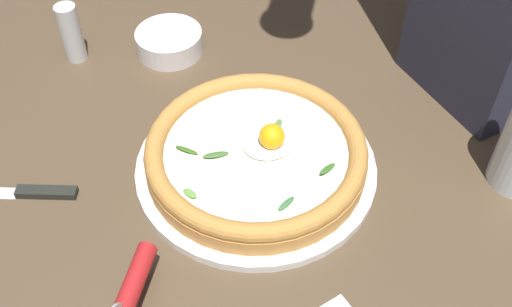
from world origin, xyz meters
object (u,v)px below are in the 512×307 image
at_px(pizza, 256,153).
at_px(table_knife, 13,192).
at_px(pizza_cutter, 128,298).
at_px(pepper_shaker, 71,33).
at_px(side_bowl, 169,42).

bearing_deg(pizza, table_knife, -22.62).
bearing_deg(table_knife, pizza_cutter, 105.96).
xyz_separation_m(table_knife, pepper_shaker, (-0.16, -0.22, 0.04)).
relative_size(pizza_cutter, table_knife, 0.57).
bearing_deg(side_bowl, pizza, 88.42).
height_order(pizza, pepper_shaker, pepper_shaker).
bearing_deg(table_knife, side_bowl, -150.37).
bearing_deg(pizza, pepper_shaker, -70.01).
xyz_separation_m(pizza, side_bowl, (-0.01, -0.28, -0.01)).
bearing_deg(side_bowl, table_knife, 29.63).
xyz_separation_m(pizza, table_knife, (0.28, -0.12, -0.03)).
distance_m(pizza, pizza_cutter, 0.24).
distance_m(pizza, side_bowl, 0.28).
xyz_separation_m(side_bowl, table_knife, (0.29, 0.17, -0.01)).
bearing_deg(pizza_cutter, table_knife, -74.04).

